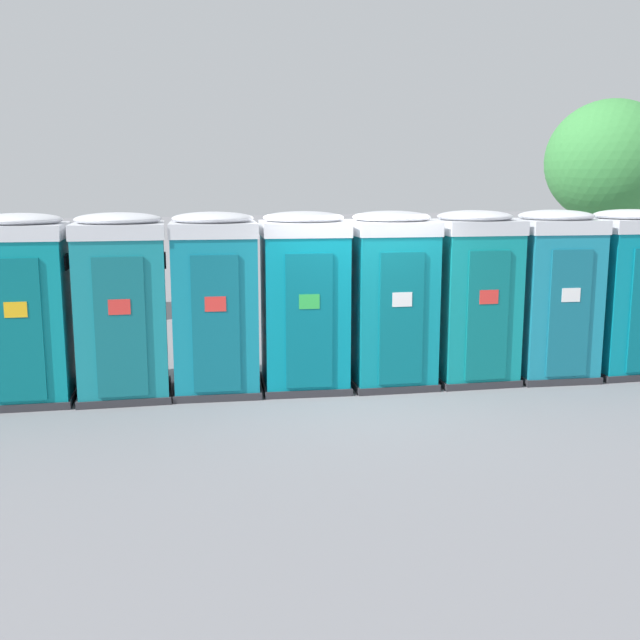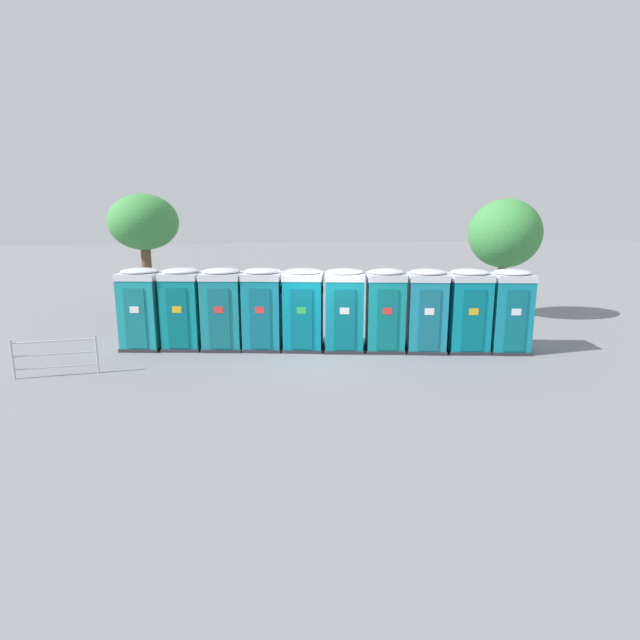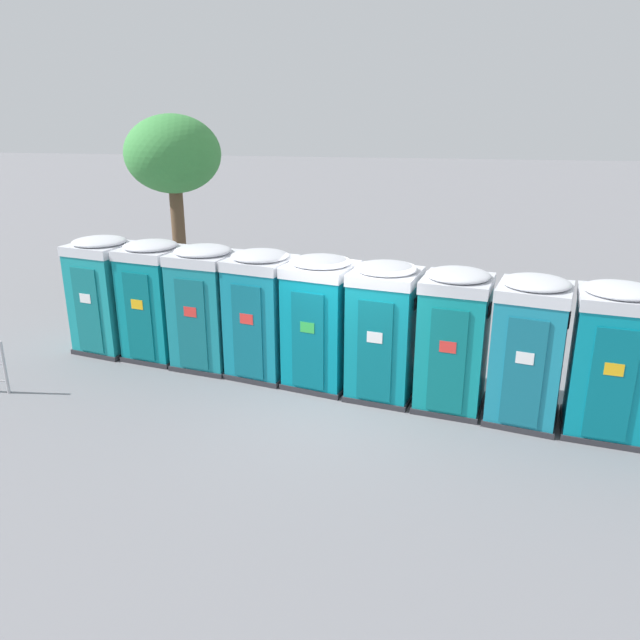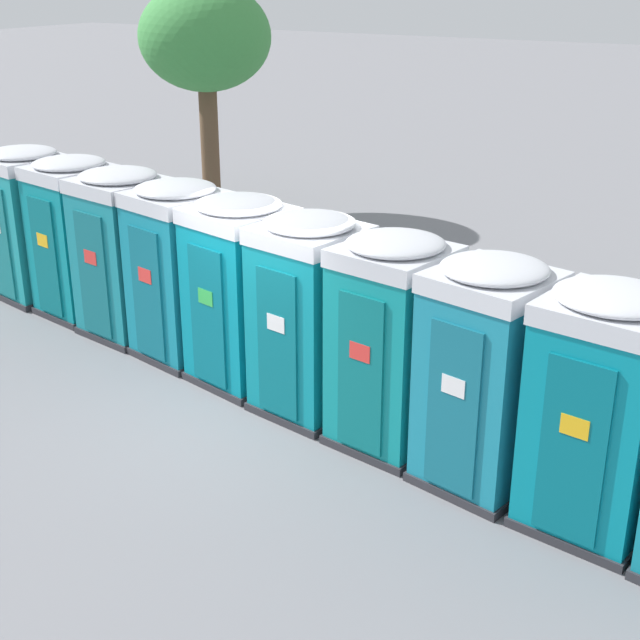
{
  "view_description": "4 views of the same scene",
  "coord_description": "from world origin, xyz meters",
  "px_view_note": "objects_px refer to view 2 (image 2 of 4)",
  "views": [
    {
      "loc": [
        -4.22,
        -9.23,
        2.91
      ],
      "look_at": [
        -0.29,
        0.61,
        0.99
      ],
      "focal_mm": 42.0,
      "sensor_mm": 36.0,
      "label": 1
    },
    {
      "loc": [
        -2.55,
        -14.41,
        4.17
      ],
      "look_at": [
        -0.01,
        0.55,
        0.94
      ],
      "focal_mm": 28.0,
      "sensor_mm": 36.0,
      "label": 2
    },
    {
      "loc": [
        1.5,
        -10.37,
        5.13
      ],
      "look_at": [
        -0.52,
        0.66,
        1.31
      ],
      "focal_mm": 35.0,
      "sensor_mm": 36.0,
      "label": 3
    },
    {
      "loc": [
        5.95,
        -8.33,
        5.27
      ],
      "look_at": [
        0.87,
        0.38,
        1.25
      ],
      "focal_mm": 50.0,
      "sensor_mm": 36.0,
      "label": 4
    }
  ],
  "objects_px": {
    "street_tree_1": "(505,234)",
    "street_tree_0": "(144,224)",
    "portapotty_3": "(263,309)",
    "portapotty_1": "(183,308)",
    "portapotty_4": "(303,309)",
    "portapotty_5": "(344,309)",
    "portapotty_9": "(509,310)",
    "portapotty_2": "(223,308)",
    "event_barrier": "(55,355)",
    "portapotty_6": "(385,310)",
    "portapotty_0": "(142,308)",
    "portapotty_7": "(426,310)",
    "portapotty_8": "(468,310)"
  },
  "relations": [
    {
      "from": "street_tree_1",
      "to": "street_tree_0",
      "type": "bearing_deg",
      "value": 165.9
    },
    {
      "from": "portapotty_3",
      "to": "portapotty_1",
      "type": "bearing_deg",
      "value": 168.69
    },
    {
      "from": "portapotty_4",
      "to": "portapotty_5",
      "type": "bearing_deg",
      "value": -13.29
    },
    {
      "from": "portapotty_3",
      "to": "portapotty_9",
      "type": "distance_m",
      "value": 7.58
    },
    {
      "from": "portapotty_2",
      "to": "portapotty_3",
      "type": "distance_m",
      "value": 1.26
    },
    {
      "from": "portapotty_3",
      "to": "portapotty_5",
      "type": "height_order",
      "value": "same"
    },
    {
      "from": "portapotty_1",
      "to": "event_barrier",
      "type": "height_order",
      "value": "portapotty_1"
    },
    {
      "from": "portapotty_3",
      "to": "street_tree_1",
      "type": "xyz_separation_m",
      "value": [
        9.77,
        3.16,
        2.1
      ]
    },
    {
      "from": "portapotty_3",
      "to": "portapotty_6",
      "type": "xyz_separation_m",
      "value": [
        3.71,
        -0.8,
        0.0
      ]
    },
    {
      "from": "portapotty_9",
      "to": "street_tree_1",
      "type": "relative_size",
      "value": 0.53
    },
    {
      "from": "portapotty_0",
      "to": "portapotty_4",
      "type": "height_order",
      "value": "same"
    },
    {
      "from": "street_tree_0",
      "to": "event_barrier",
      "type": "relative_size",
      "value": 2.43
    },
    {
      "from": "portapotty_5",
      "to": "portapotty_6",
      "type": "xyz_separation_m",
      "value": [
        1.24,
        -0.24,
        0.0
      ]
    },
    {
      "from": "portapotty_9",
      "to": "street_tree_0",
      "type": "bearing_deg",
      "value": 145.12
    },
    {
      "from": "portapotty_2",
      "to": "street_tree_0",
      "type": "xyz_separation_m",
      "value": [
        -3.27,
        6.52,
        2.5
      ]
    },
    {
      "from": "portapotty_5",
      "to": "street_tree_0",
      "type": "xyz_separation_m",
      "value": [
        -6.98,
        7.31,
        2.5
      ]
    },
    {
      "from": "portapotty_1",
      "to": "portapotty_4",
      "type": "xyz_separation_m",
      "value": [
        3.71,
        -0.76,
        -0.0
      ]
    },
    {
      "from": "portapotty_7",
      "to": "event_barrier",
      "type": "bearing_deg",
      "value": -175.7
    },
    {
      "from": "portapotty_4",
      "to": "street_tree_1",
      "type": "relative_size",
      "value": 0.53
    },
    {
      "from": "portapotty_6",
      "to": "portapotty_2",
      "type": "bearing_deg",
      "value": 168.23
    },
    {
      "from": "portapotty_9",
      "to": "portapotty_3",
      "type": "bearing_deg",
      "value": 168.07
    },
    {
      "from": "portapotty_5",
      "to": "event_barrier",
      "type": "bearing_deg",
      "value": -170.7
    },
    {
      "from": "portapotty_0",
      "to": "event_barrier",
      "type": "distance_m",
      "value": 3.2
    },
    {
      "from": "portapotty_7",
      "to": "street_tree_1",
      "type": "height_order",
      "value": "street_tree_1"
    },
    {
      "from": "portapotty_2",
      "to": "portapotty_6",
      "type": "distance_m",
      "value": 5.05
    },
    {
      "from": "portapotty_0",
      "to": "portapotty_9",
      "type": "xyz_separation_m",
      "value": [
        11.14,
        -2.26,
        0.0
      ]
    },
    {
      "from": "portapotty_0",
      "to": "portapotty_9",
      "type": "height_order",
      "value": "same"
    },
    {
      "from": "portapotty_6",
      "to": "event_barrier",
      "type": "relative_size",
      "value": 1.24
    },
    {
      "from": "portapotty_1",
      "to": "street_tree_0",
      "type": "height_order",
      "value": "street_tree_0"
    },
    {
      "from": "portapotty_8",
      "to": "portapotty_6",
      "type": "bearing_deg",
      "value": 168.55
    },
    {
      "from": "portapotty_6",
      "to": "portapotty_3",
      "type": "bearing_deg",
      "value": 167.8
    },
    {
      "from": "portapotty_3",
      "to": "portapotty_8",
      "type": "bearing_deg",
      "value": -11.9
    },
    {
      "from": "portapotty_3",
      "to": "portapotty_2",
      "type": "bearing_deg",
      "value": 169.53
    },
    {
      "from": "portapotty_6",
      "to": "street_tree_0",
      "type": "height_order",
      "value": "street_tree_0"
    },
    {
      "from": "portapotty_4",
      "to": "portapotty_8",
      "type": "relative_size",
      "value": 1.0
    },
    {
      "from": "portapotty_3",
      "to": "portapotty_5",
      "type": "xyz_separation_m",
      "value": [
        2.46,
        -0.56,
        0.0
      ]
    },
    {
      "from": "portapotty_7",
      "to": "street_tree_1",
      "type": "xyz_separation_m",
      "value": [
        4.83,
        4.24,
        2.1
      ]
    },
    {
      "from": "street_tree_0",
      "to": "street_tree_1",
      "type": "distance_m",
      "value": 14.74
    },
    {
      "from": "portapotty_4",
      "to": "portapotty_9",
      "type": "relative_size",
      "value": 1.0
    },
    {
      "from": "portapotty_2",
      "to": "portapotty_5",
      "type": "height_order",
      "value": "same"
    },
    {
      "from": "street_tree_1",
      "to": "event_barrier",
      "type": "relative_size",
      "value": 2.32
    },
    {
      "from": "portapotty_1",
      "to": "portapotty_3",
      "type": "relative_size",
      "value": 1.0
    },
    {
      "from": "portapotty_2",
      "to": "event_barrier",
      "type": "relative_size",
      "value": 1.24
    },
    {
      "from": "street_tree_1",
      "to": "portapotty_0",
      "type": "bearing_deg",
      "value": -169.63
    },
    {
      "from": "portapotty_7",
      "to": "portapotty_8",
      "type": "bearing_deg",
      "value": -10.13
    },
    {
      "from": "portapotty_5",
      "to": "portapotty_7",
      "type": "relative_size",
      "value": 1.0
    },
    {
      "from": "portapotty_2",
      "to": "street_tree_1",
      "type": "xyz_separation_m",
      "value": [
        11.01,
        2.93,
        2.1
      ]
    },
    {
      "from": "event_barrier",
      "to": "street_tree_1",
      "type": "bearing_deg",
      "value": 18.21
    },
    {
      "from": "portapotty_2",
      "to": "street_tree_1",
      "type": "height_order",
      "value": "street_tree_1"
    },
    {
      "from": "portapotty_1",
      "to": "portapotty_6",
      "type": "distance_m",
      "value": 6.32
    }
  ]
}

